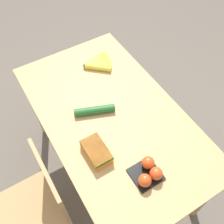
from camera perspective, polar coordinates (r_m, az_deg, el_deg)
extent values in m
plane|color=#665B51|center=(2.25, 0.00, -11.87)|extent=(12.00, 12.00, 0.00)
cube|color=tan|center=(1.60, 0.00, -0.95)|extent=(1.38, 0.79, 0.03)
cylinder|color=tan|center=(1.88, 19.79, -16.79)|extent=(0.06, 0.06, 0.73)
cylinder|color=tan|center=(2.35, -0.97, 7.94)|extent=(0.06, 0.06, 0.73)
cylinder|color=tan|center=(2.21, -16.03, 1.17)|extent=(0.06, 0.06, 0.73)
cube|color=tan|center=(1.74, -17.63, -20.37)|extent=(0.42, 0.40, 0.03)
cube|color=tan|center=(1.53, -13.06, -15.04)|extent=(0.39, 0.02, 0.42)
cylinder|color=tan|center=(2.04, -22.42, -19.63)|extent=(0.04, 0.04, 0.43)
cylinder|color=tan|center=(2.01, -13.25, -15.70)|extent=(0.04, 0.04, 0.43)
sphere|color=brown|center=(1.85, -5.78, 9.97)|extent=(0.03, 0.03, 0.03)
cylinder|color=yellow|center=(1.83, -3.05, 9.64)|extent=(0.15, 0.16, 0.04)
cylinder|color=yellow|center=(1.84, -2.98, 9.95)|extent=(0.13, 0.17, 0.04)
cylinder|color=yellow|center=(1.85, -2.99, 10.26)|extent=(0.11, 0.18, 0.04)
cylinder|color=yellow|center=(1.86, -3.07, 10.55)|extent=(0.08, 0.18, 0.04)
cylinder|color=yellow|center=(1.87, -3.22, 10.83)|extent=(0.05, 0.18, 0.04)
cylinder|color=yellow|center=(1.88, -3.44, 11.08)|extent=(0.05, 0.18, 0.04)
cylinder|color=yellow|center=(1.89, -3.70, 11.31)|extent=(0.08, 0.18, 0.04)
cube|color=black|center=(1.41, 7.34, -13.32)|extent=(0.15, 0.15, 0.01)
sphere|color=#DB4C1E|center=(1.38, 9.58, -13.07)|extent=(0.07, 0.07, 0.07)
sphere|color=#DB4C1E|center=(1.40, 7.85, -10.87)|extent=(0.07, 0.07, 0.07)
sphere|color=#DB4C1E|center=(1.36, 7.17, -14.56)|extent=(0.07, 0.07, 0.07)
cube|color=orange|center=(1.43, -3.42, -8.61)|extent=(0.18, 0.11, 0.06)
cube|color=#145123|center=(1.41, -3.46, -8.25)|extent=(0.18, 0.11, 0.02)
cylinder|color=#236028|center=(1.59, -3.82, 0.37)|extent=(0.13, 0.25, 0.05)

